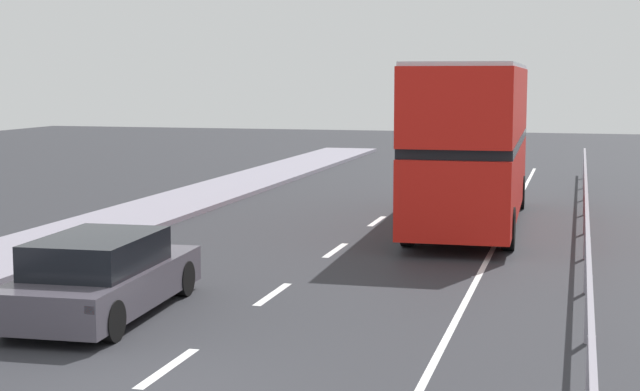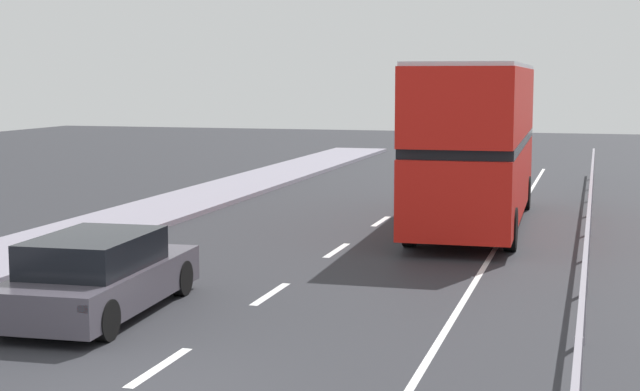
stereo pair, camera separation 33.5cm
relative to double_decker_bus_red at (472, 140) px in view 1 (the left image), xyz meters
name	(u,v)px [view 1 (the left image)]	position (x,y,z in m)	size (l,w,h in m)	color
lane_paint_markings	(421,269)	(-0.33, -6.27, -2.29)	(3.62, 46.00, 0.01)	silver
bridge_side_railing	(587,232)	(2.97, -5.91, -1.42)	(0.10, 42.00, 1.08)	gray
double_decker_bus_red	(472,140)	(0.00, 0.00, 0.00)	(2.82, 10.34, 4.29)	red
hatchback_car_near	(102,276)	(-4.84, -11.49, -1.64)	(2.07, 4.64, 1.37)	#4A4651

